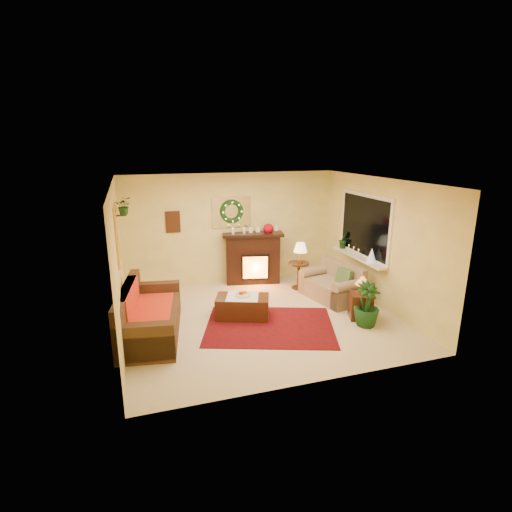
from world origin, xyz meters
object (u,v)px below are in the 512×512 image
object	(u,v)px
loveseat	(331,280)
side_table_round	(298,275)
fireplace	(253,260)
sofa	(151,312)
end_table_square	(361,305)
coffee_table	(243,307)

from	to	relation	value
loveseat	side_table_round	distance (m)	0.91
fireplace	side_table_round	bearing A→B (deg)	-28.02
fireplace	side_table_round	size ratio (longest dim) A/B	2.04
side_table_round	sofa	bearing A→B (deg)	-158.01
side_table_round	end_table_square	bearing A→B (deg)	-75.67
end_table_square	coffee_table	bearing A→B (deg)	161.46
coffee_table	fireplace	bearing A→B (deg)	87.84
fireplace	loveseat	distance (m)	2.00
side_table_round	end_table_square	world-z (taller)	side_table_round
sofa	fireplace	distance (m)	3.25
fireplace	coffee_table	size ratio (longest dim) A/B	1.26
fireplace	side_table_round	xyz separation A→B (m)	(0.88, -0.72, -0.22)
coffee_table	side_table_round	bearing A→B (deg)	55.18
fireplace	coffee_table	world-z (taller)	fireplace
sofa	end_table_square	distance (m)	3.89
coffee_table	sofa	bearing A→B (deg)	-152.46
sofa	loveseat	size ratio (longest dim) A/B	1.57
loveseat	side_table_round	xyz separation A→B (m)	(-0.41, 0.81, -0.09)
end_table_square	loveseat	bearing A→B (deg)	93.86
side_table_round	end_table_square	size ratio (longest dim) A/B	1.25
sofa	fireplace	world-z (taller)	fireplace
sofa	end_table_square	bearing A→B (deg)	1.84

